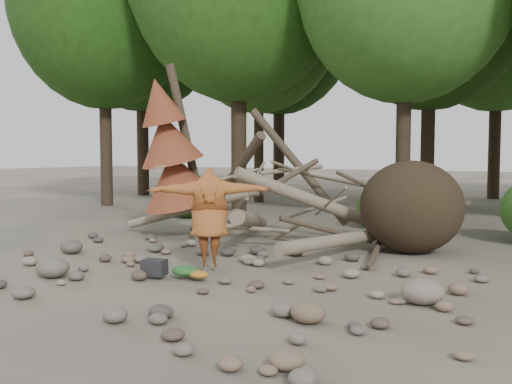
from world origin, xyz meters
The scene contains 13 objects.
ground centered at (0.00, 0.00, 0.00)m, with size 120.00×120.00×0.00m, color #514C44.
deadfall_pile centered at (2.02, 4.24, 0.95)m, with size 8.55×5.24×3.30m.
dead_conifer centered at (-3.12, 3.37, 2.11)m, with size 2.06×2.16×4.35m.
bush_left centered at (-5.50, 7.20, 0.72)m, with size 1.80×1.80×1.44m, color #245316.
bush_mid centered at (0.80, 7.80, 0.56)m, with size 1.40×1.40×1.12m, color #306A1E.
frisbee_thrower centered at (-0.05, 0.62, 0.98)m, with size 2.81×1.73×1.84m.
backpack centered at (-0.50, -0.37, 0.13)m, with size 0.40×0.27×0.27m, color black.
cloth_green centered at (-0.02, -0.13, 0.09)m, with size 0.48×0.40×0.18m, color #255D26.
cloth_orange centered at (0.28, -0.15, 0.06)m, with size 0.34×0.28×0.12m, color #B16F1E.
boulder_front_left centered at (-2.05, -1.20, 0.18)m, with size 0.60×0.54×0.36m, color #6C655A.
boulder_front_right centered at (2.86, -1.35, 0.14)m, with size 0.46×0.41×0.27m, color brown.
boulder_mid_right centered at (3.87, 0.27, 0.18)m, with size 0.61×0.55×0.37m, color gray.
boulder_mid_left centered at (-3.59, 0.58, 0.15)m, with size 0.50×0.45×0.30m, color #5A544C.
Camera 1 is at (5.86, -7.77, 2.15)m, focal length 40.00 mm.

